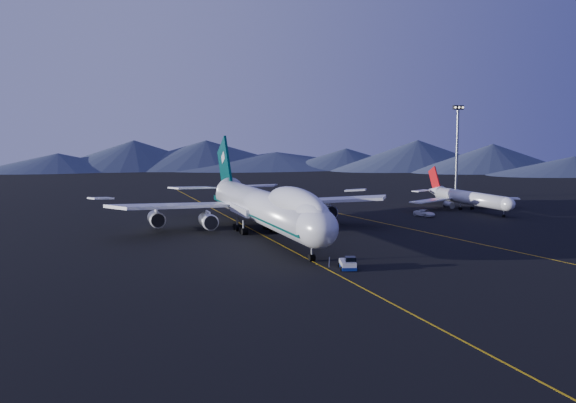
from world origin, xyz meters
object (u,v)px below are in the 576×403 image
object	(u,v)px
floodlight_mast	(457,151)
boeing_747	(263,206)
second_jet	(467,198)
pushback_tug	(348,265)
service_van	(424,213)

from	to	relation	value
floodlight_mast	boeing_747	bearing A→B (deg)	-146.53
second_jet	floodlight_mast	bearing A→B (deg)	83.57
boeing_747	pushback_tug	world-z (taller)	boeing_747
second_jet	floodlight_mast	xyz separation A→B (m)	(15.82, 29.05, 11.15)
boeing_747	floodlight_mast	xyz separation A→B (m)	(78.00, 51.58, 8.56)
boeing_747	pushback_tug	xyz separation A→B (m)	(3.00, -33.55, -5.21)
pushback_tug	floodlight_mast	distance (m)	114.29
service_van	floodlight_mast	bearing A→B (deg)	34.75
service_van	floodlight_mast	distance (m)	51.06
boeing_747	floodlight_mast	distance (m)	93.90
second_jet	service_van	xyz separation A→B (m)	(-17.13, -7.51, -2.44)
boeing_747	pushback_tug	bearing A→B (deg)	-84.89
pushback_tug	second_jet	bearing A→B (deg)	59.86
second_jet	service_van	distance (m)	18.87
second_jet	boeing_747	bearing A→B (deg)	-137.93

